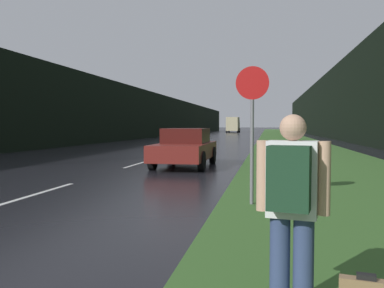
{
  "coord_description": "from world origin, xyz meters",
  "views": [
    {
      "loc": [
        5.07,
        -1.05,
        1.54
      ],
      "look_at": [
        2.24,
        14.17,
        0.82
      ],
      "focal_mm": 38.0,
      "sensor_mm": 36.0,
      "label": 1
    }
  ],
  "objects_px": {
    "car_passing_near": "(185,147)",
    "delivery_truck": "(233,124)",
    "hitchhiker_with_backpack": "(291,204)",
    "stop_sign": "(252,122)"
  },
  "relations": [
    {
      "from": "stop_sign",
      "to": "delivery_truck",
      "type": "bearing_deg",
      "value": 94.99
    },
    {
      "from": "hitchhiker_with_backpack",
      "to": "delivery_truck",
      "type": "relative_size",
      "value": 0.21
    },
    {
      "from": "car_passing_near",
      "to": "delivery_truck",
      "type": "xyz_separation_m",
      "value": [
        -4.13,
        71.48,
        1.0
      ]
    },
    {
      "from": "stop_sign",
      "to": "hitchhiker_with_backpack",
      "type": "bearing_deg",
      "value": -84.18
    },
    {
      "from": "hitchhiker_with_backpack",
      "to": "car_passing_near",
      "type": "xyz_separation_m",
      "value": [
        -3.19,
        11.63,
        -0.22
      ]
    },
    {
      "from": "stop_sign",
      "to": "hitchhiker_with_backpack",
      "type": "distance_m",
      "value": 4.73
    },
    {
      "from": "hitchhiker_with_backpack",
      "to": "delivery_truck",
      "type": "bearing_deg",
      "value": 106.01
    },
    {
      "from": "car_passing_near",
      "to": "delivery_truck",
      "type": "bearing_deg",
      "value": -86.7
    },
    {
      "from": "car_passing_near",
      "to": "delivery_truck",
      "type": "height_order",
      "value": "delivery_truck"
    },
    {
      "from": "stop_sign",
      "to": "delivery_truck",
      "type": "height_order",
      "value": "delivery_truck"
    }
  ]
}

